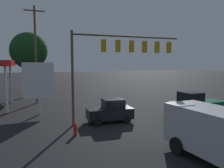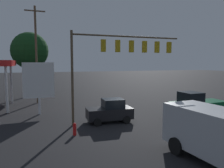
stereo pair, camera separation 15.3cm
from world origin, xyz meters
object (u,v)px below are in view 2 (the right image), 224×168
Objects in this scene: street_tree at (30,51)px; fire_hydrant at (75,129)px; pickup_parked at (197,106)px; traffic_signal_assembly at (122,52)px; hatchback_crossing at (110,111)px; price_sign at (39,81)px; utility_pole at (36,53)px.

street_tree is 10.77× the size of fire_hydrant.
pickup_parked is 5.93× the size of fire_hydrant.
traffic_signal_assembly is 19.30m from street_tree.
hatchback_crossing is 7.96m from pickup_parked.
price_sign reaches higher than hatchback_crossing.
pickup_parked is (-13.32, 12.89, -5.08)m from utility_pole.
price_sign is 0.96× the size of pickup_parked.
pickup_parked is at bearing 135.93° from utility_pole.
price_sign is 13.43m from street_tree.
street_tree is (7.39, -17.81, 0.86)m from traffic_signal_assembly.
utility_pole is 3.02× the size of hatchback_crossing.
utility_pole is 13.40× the size of fire_hydrant.
street_tree is at bearing -82.12° from fire_hydrant.
utility_pole is at bearing -44.68° from pickup_parked.
pickup_parked is 11.34m from fire_hydrant.
traffic_signal_assembly is 11.15× the size of fire_hydrant.
traffic_signal_assembly reaches higher than price_sign.
hatchback_crossing is at bearing -146.17° from fire_hydrant.
hatchback_crossing is (1.13, 0.12, -4.95)m from traffic_signal_assembly.
traffic_signal_assembly is 13.13m from utility_pole.
street_tree is (0.77, -6.47, 0.56)m from utility_pole.
fire_hydrant is at bearing 28.04° from traffic_signal_assembly.
hatchback_crossing is at bearing 115.62° from utility_pole.
fire_hydrant is (-2.05, 7.31, -2.80)m from price_sign.
hatchback_crossing is at bearing -10.99° from pickup_parked.
street_tree reaches higher than hatchback_crossing.
price_sign is (0.01, 6.47, -2.96)m from utility_pole.
traffic_signal_assembly is at bearing 143.74° from price_sign.
pickup_parked is at bearing 154.28° from price_sign.
hatchback_crossing is (-5.51, 4.99, -2.29)m from price_sign.
utility_pole is at bearing -90.11° from price_sign.
traffic_signal_assembly is at bearing -151.96° from fire_hydrant.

